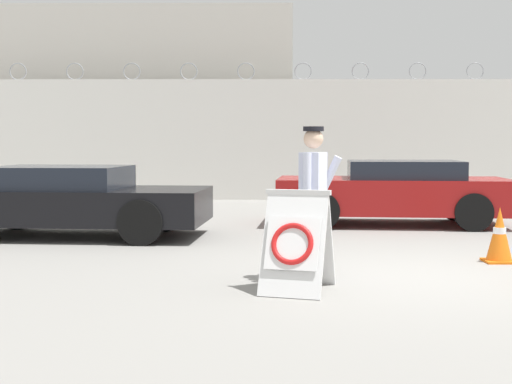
{
  "coord_description": "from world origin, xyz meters",
  "views": [
    {
      "loc": [
        -1.86,
        -8.07,
        1.51
      ],
      "look_at": [
        -1.95,
        1.97,
        0.83
      ],
      "focal_mm": 50.0,
      "sensor_mm": 36.0,
      "label": 1
    }
  ],
  "objects": [
    {
      "name": "security_guard",
      "position": [
        -1.3,
        -0.25,
        0.94
      ],
      "size": [
        0.52,
        0.6,
        1.7
      ],
      "rotation": [
        0.0,
        0.0,
        1.25
      ],
      "color": "#232838",
      "rests_on": "ground_plane"
    },
    {
      "name": "barricade_sign",
      "position": [
        -1.51,
        -0.86,
        0.52
      ],
      "size": [
        0.85,
        0.99,
        1.05
      ],
      "rotation": [
        0.0,
        0.0,
        -0.28
      ],
      "color": "white",
      "rests_on": "ground_plane"
    },
    {
      "name": "traffic_cone_near",
      "position": [
        1.16,
        0.95,
        0.35
      ],
      "size": [
        0.38,
        0.38,
        0.7
      ],
      "color": "orange",
      "rests_on": "ground_plane"
    },
    {
      "name": "ground_plane",
      "position": [
        0.0,
        0.0,
        0.0
      ],
      "size": [
        90.0,
        90.0,
        0.0
      ],
      "primitive_type": "plane",
      "color": "gray"
    },
    {
      "name": "parked_car_rear_sedan",
      "position": [
        0.59,
        5.15,
        0.62
      ],
      "size": [
        4.36,
        2.28,
        1.19
      ],
      "rotation": [
        0.0,
        0.0,
        3.05
      ],
      "color": "black",
      "rests_on": "ground_plane"
    },
    {
      "name": "building_block",
      "position": [
        -5.41,
        16.08,
        2.74
      ],
      "size": [
        8.82,
        7.36,
        5.49
      ],
      "color": "beige",
      "rests_on": "ground_plane"
    },
    {
      "name": "perimeter_wall",
      "position": [
        -0.0,
        11.15,
        1.62
      ],
      "size": [
        36.0,
        0.3,
        3.67
      ],
      "color": "silver",
      "rests_on": "ground_plane"
    },
    {
      "name": "parked_car_front_coupe",
      "position": [
        -4.97,
        3.4,
        0.6
      ],
      "size": [
        4.42,
        2.23,
        1.14
      ],
      "rotation": [
        0.0,
        0.0,
        -0.07
      ],
      "color": "black",
      "rests_on": "ground_plane"
    }
  ]
}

